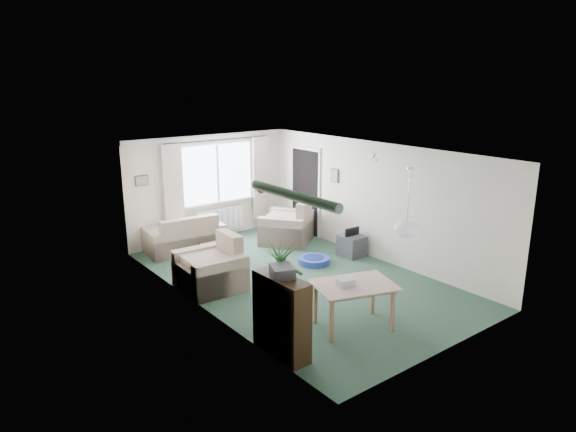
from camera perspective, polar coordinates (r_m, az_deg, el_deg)
ground at (r=9.63m, az=1.10°, el=-6.99°), size 6.50×6.50×0.00m
window at (r=11.90m, az=-7.88°, el=4.72°), size 1.80×0.03×1.30m
curtain_rod at (r=11.72m, az=-7.82°, el=8.37°), size 2.60×0.03×0.03m
curtain_left at (r=11.35m, az=-12.63°, el=2.79°), size 0.45×0.08×2.00m
curtain_right at (r=12.46m, az=-3.02°, el=4.24°), size 0.45×0.08×2.00m
radiator at (r=12.12m, az=-7.60°, el=-0.43°), size 1.20×0.10×0.55m
doorway at (r=12.16m, az=1.96°, el=2.68°), size 0.03×0.95×2.00m
pendant_lamp at (r=7.73m, az=13.04°, el=-1.41°), size 0.36×0.36×0.36m
tinsel_garland at (r=6.07m, az=0.59°, el=2.29°), size 1.60×1.60×0.12m
bauble_cluster_a at (r=10.54m, az=3.65°, el=7.45°), size 0.20×0.20×0.20m
bauble_cluster_b at (r=9.89m, az=9.58°, el=6.76°), size 0.20×0.20×0.20m
wall_picture_back at (r=11.13m, az=-15.96°, el=3.81°), size 0.28×0.03×0.22m
wall_picture_right at (r=11.31m, az=5.20°, el=4.51°), size 0.03×0.24×0.30m
sofa at (r=11.24m, az=-11.44°, el=-1.83°), size 1.68×0.99×0.81m
armchair_corner at (r=11.59m, az=-0.19°, el=-0.58°), size 1.48×1.47×0.97m
armchair_left at (r=9.16m, az=-8.71°, el=-5.15°), size 1.06×1.11×0.96m
coffee_table at (r=10.63m, az=-7.39°, el=-3.88°), size 0.89×0.62×0.37m
photo_frame at (r=10.52m, az=-7.55°, el=-2.59°), size 0.12×0.05×0.16m
bookshelf at (r=6.97m, az=-0.74°, el=-11.04°), size 0.32×0.92×1.11m
hifi_box at (r=6.74m, az=-0.64°, el=-6.14°), size 0.39×0.43×0.14m
houseplant at (r=7.16m, az=-0.72°, el=-8.50°), size 0.67×0.67×1.51m
dining_table at (r=7.82m, az=7.27°, el=-9.91°), size 1.24×1.02×0.67m
gift_box at (r=7.61m, az=6.43°, el=-7.38°), size 0.28×0.23×0.12m
tv_cube at (r=10.84m, az=7.10°, el=-3.28°), size 0.44×0.49×0.44m
pet_bed at (r=10.38m, az=2.88°, el=-4.95°), size 0.69×0.69×0.13m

